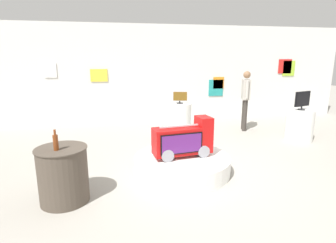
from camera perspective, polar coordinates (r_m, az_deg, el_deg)
ground_plane at (r=4.94m, az=6.94°, el=-11.05°), size 30.00×30.00×0.00m
back_wall_display at (r=8.82m, az=-1.40°, el=9.98°), size 12.60×0.13×3.07m
main_display_pedestal at (r=4.97m, az=3.00°, el=-8.96°), size 1.73×1.73×0.30m
novelty_firetruck_tv at (r=4.82m, az=3.31°, el=-4.12°), size 1.09×0.53×0.70m
display_pedestal_left_rear at (r=7.54m, az=26.05°, el=-0.69°), size 0.66×0.66×0.78m
tv_on_left_rear at (r=7.43m, az=26.55°, el=4.16°), size 0.51×0.21×0.46m
display_pedestal_center_rear at (r=7.75m, az=2.46°, el=1.00°), size 0.67×0.67×0.78m
tv_on_center_rear at (r=7.65m, az=2.52°, el=5.20°), size 0.42×0.18×0.34m
side_table_round at (r=4.18m, az=-21.27°, el=-10.36°), size 0.71×0.71×0.81m
bottle_on_side_table at (r=3.94m, az=-22.66°, el=-4.01°), size 0.07×0.07×0.29m
shopper_browsing_near_truck at (r=7.95m, az=16.08°, el=5.20°), size 0.31×0.54×1.68m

